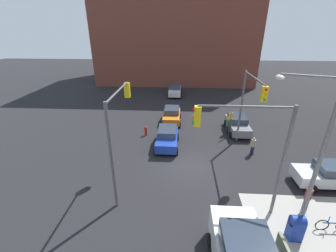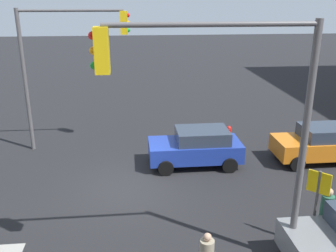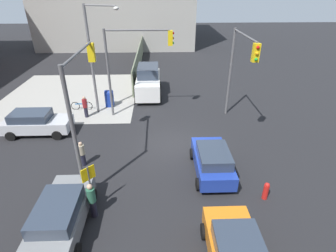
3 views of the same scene
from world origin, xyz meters
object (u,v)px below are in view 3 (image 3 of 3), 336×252
van_white_delivery (148,81)px  pedestrian_walking_north (85,107)px  bicycle_leaning_on_fence (82,106)px  sedan_gray (61,214)px  pedestrian_waiting (82,153)px  mailbox_blue (109,98)px  traffic_signal_nw_corner (81,93)px  hatchback_blue (212,160)px  pedestrian_crossing (92,200)px  bicycle_at_crosswalk (34,230)px  fire_hydrant (266,191)px  traffic_signal_ne_corner (133,57)px  hatchback_silver (36,122)px  street_lamp_corner (95,53)px  traffic_signal_se_corner (239,62)px

van_white_delivery → pedestrian_walking_north: bearing=134.4°
bicycle_leaning_on_fence → sedan_gray: bearing=-169.3°
pedestrian_waiting → mailbox_blue: bearing=58.5°
traffic_signal_nw_corner → hatchback_blue: traffic_signal_nw_corner is taller
pedestrian_crossing → bicycle_leaning_on_fence: pedestrian_crossing is taller
bicycle_leaning_on_fence → bicycle_at_crosswalk: bearing=-174.5°
fire_hydrant → hatchback_blue: hatchback_blue is taller
traffic_signal_nw_corner → traffic_signal_ne_corner: 7.27m
mailbox_blue → traffic_signal_nw_corner: bearing=-176.7°
van_white_delivery → pedestrian_waiting: bearing=162.5°
mailbox_blue → sedan_gray: sedan_gray is taller
sedan_gray → hatchback_silver: (8.24, 4.33, 0.00)m
fire_hydrant → pedestrian_crossing: (-0.80, 8.00, 0.45)m
sedan_gray → hatchback_silver: same height
street_lamp_corner → hatchback_blue: street_lamp_corner is taller
pedestrian_waiting → hatchback_blue: bearing=-38.0°
sedan_gray → street_lamp_corner: bearing=2.6°
traffic_signal_se_corner → sedan_gray: 13.63m
traffic_signal_nw_corner → hatchback_blue: (-0.46, -6.47, -3.77)m
hatchback_blue → sedan_gray: bearing=116.8°
traffic_signal_ne_corner → mailbox_blue: 4.80m
mailbox_blue → bicycle_at_crosswalk: bearing=175.6°
van_white_delivery → bicycle_leaning_on_fence: (-3.20, 5.40, -0.93)m
van_white_delivery → hatchback_blue: bearing=-162.3°
traffic_signal_nw_corner → van_white_delivery: traffic_signal_nw_corner is taller
pedestrian_walking_north → hatchback_blue: bearing=72.3°
traffic_signal_se_corner → pedestrian_crossing: 12.40m
sedan_gray → van_white_delivery: 15.59m
sedan_gray → traffic_signal_ne_corner: bearing=-11.6°
street_lamp_corner → hatchback_blue: size_ratio=2.03×
mailbox_blue → sedan_gray: bearing=-179.6°
traffic_signal_se_corner → hatchback_blue: size_ratio=1.65×
pedestrian_waiting → traffic_signal_nw_corner: bearing=-67.5°
hatchback_silver → pedestrian_waiting: size_ratio=2.88×
street_lamp_corner → pedestrian_walking_north: size_ratio=4.66×
traffic_signal_ne_corner → mailbox_blue: traffic_signal_ne_corner is taller
mailbox_blue → van_white_delivery: (2.60, -3.20, 0.52)m
traffic_signal_nw_corner → bicycle_at_crosswalk: bearing=160.6°
mailbox_blue → hatchback_blue: 11.54m
traffic_signal_se_corner → van_white_delivery: traffic_signal_se_corner is taller
fire_hydrant → bicycle_at_crosswalk: size_ratio=0.54×
traffic_signal_se_corner → pedestrian_crossing: bearing=135.5°
traffic_signal_se_corner → bicycle_leaning_on_fence: 12.79m
street_lamp_corner → hatchback_blue: 11.63m
traffic_signal_se_corner → traffic_signal_ne_corner: 7.40m
street_lamp_corner → hatchback_blue: (-8.07, -7.42, -3.86)m
fire_hydrant → van_white_delivery: 15.07m
sedan_gray → pedestrian_crossing: 1.30m
street_lamp_corner → sedan_gray: size_ratio=1.86×
van_white_delivery → pedestrian_waiting: (-10.80, 3.40, -0.49)m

